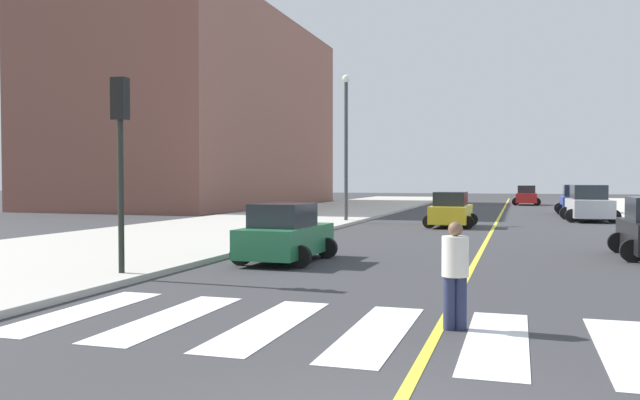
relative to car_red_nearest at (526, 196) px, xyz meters
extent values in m
cube|color=#B2ADA3|center=(-14.05, -38.29, -0.78)|extent=(10.00, 120.00, 0.15)
cube|color=silver|center=(-8.15, -54.29, -0.85)|extent=(0.90, 4.00, 0.01)
cube|color=silver|center=(-6.35, -54.29, -0.85)|extent=(0.90, 4.00, 0.01)
cube|color=silver|center=(-4.55, -54.29, -0.85)|extent=(0.90, 4.00, 0.01)
cube|color=silver|center=(-2.75, -54.29, -0.85)|extent=(0.90, 4.00, 0.01)
cube|color=silver|center=(-0.95, -54.29, -0.85)|extent=(0.90, 4.00, 0.01)
cube|color=silver|center=(0.85, -54.29, -0.85)|extent=(0.90, 4.00, 0.01)
cube|color=yellow|center=(-1.85, -18.29, -0.85)|extent=(0.16, 80.00, 0.01)
cube|color=brown|center=(-28.78, -9.57, 7.69)|extent=(16.00, 32.00, 17.10)
cube|color=red|center=(0.00, -0.06, -0.19)|extent=(1.91, 4.13, 0.88)
cube|color=#1E2328|center=(0.00, 0.18, 0.61)|extent=(1.59, 2.07, 0.74)
cylinder|color=black|center=(-0.96, -1.32, -0.53)|extent=(0.67, 0.22, 0.66)
cylinder|color=black|center=(0.93, -1.35, -0.53)|extent=(0.67, 0.22, 0.66)
cylinder|color=black|center=(-0.93, 1.22, -0.53)|extent=(0.67, 0.22, 0.66)
cylinder|color=black|center=(0.96, 1.20, -0.53)|extent=(0.67, 0.22, 0.66)
cube|color=#236B42|center=(-7.10, -46.45, -0.24)|extent=(1.81, 3.84, 0.81)
cube|color=#1E2328|center=(-7.11, -46.68, 0.49)|extent=(1.49, 1.93, 0.69)
cylinder|color=black|center=(-6.20, -45.30, -0.55)|extent=(0.62, 0.21, 0.61)
cylinder|color=black|center=(-7.95, -45.26, -0.55)|extent=(0.62, 0.21, 0.61)
cylinder|color=black|center=(-6.26, -47.65, -0.55)|extent=(0.62, 0.21, 0.61)
cylinder|color=black|center=(-8.01, -47.61, -0.55)|extent=(0.62, 0.21, 0.61)
cube|color=#2D479E|center=(3.13, -16.73, -0.11)|extent=(2.10, 4.57, 0.97)
cube|color=#1E2328|center=(3.13, -16.46, 0.76)|extent=(1.75, 2.29, 0.82)
cylinder|color=black|center=(2.06, -18.13, -0.49)|extent=(0.74, 0.25, 0.74)
cylinder|color=black|center=(4.16, -18.15, -0.49)|extent=(0.74, 0.25, 0.74)
cylinder|color=black|center=(2.09, -15.31, -0.49)|extent=(0.74, 0.25, 0.74)
cylinder|color=black|center=(4.19, -15.33, -0.49)|extent=(0.74, 0.25, 0.74)
cube|color=#B7B7BC|center=(3.17, -24.11, -0.10)|extent=(2.30, 4.73, 0.99)
cube|color=#1E2328|center=(3.16, -23.83, 0.80)|extent=(1.87, 2.40, 0.84)
cylinder|color=black|center=(2.16, -25.59, -0.48)|extent=(0.76, 0.28, 0.75)
cylinder|color=black|center=(4.30, -25.50, -0.48)|extent=(0.76, 0.28, 0.75)
cylinder|color=black|center=(2.03, -22.72, -0.48)|extent=(0.76, 0.28, 0.75)
cylinder|color=black|center=(4.18, -22.62, -0.48)|extent=(0.76, 0.28, 0.75)
cylinder|color=black|center=(2.46, -43.73, -0.53)|extent=(0.67, 0.22, 0.67)
cylinder|color=black|center=(2.45, -41.17, -0.53)|extent=(0.67, 0.22, 0.67)
cube|color=gold|center=(-3.92, -30.99, -0.21)|extent=(1.84, 3.98, 0.85)
cube|color=#1E2328|center=(-3.92, -31.23, 0.55)|extent=(1.53, 2.00, 0.72)
cylinder|color=black|center=(-2.99, -29.78, -0.54)|extent=(0.64, 0.22, 0.64)
cylinder|color=black|center=(-4.82, -29.75, -0.54)|extent=(0.64, 0.22, 0.64)
cylinder|color=black|center=(-3.02, -32.23, -0.54)|extent=(0.64, 0.22, 0.64)
cylinder|color=black|center=(-4.85, -32.21, -0.54)|extent=(0.64, 0.22, 0.64)
cylinder|color=black|center=(-9.72, -50.73, 1.11)|extent=(0.14, 0.14, 3.64)
cube|color=black|center=(-9.72, -50.73, 3.43)|extent=(0.36, 0.28, 1.00)
sphere|color=red|center=(-9.72, -50.55, 3.73)|extent=(0.18, 0.18, 0.18)
sphere|color=orange|center=(-9.72, -50.55, 3.43)|extent=(0.18, 0.18, 0.18)
sphere|color=green|center=(-9.72, -50.55, 3.13)|extent=(0.18, 0.18, 0.18)
cylinder|color=#232847|center=(-1.69, -53.75, -0.43)|extent=(0.19, 0.19, 0.85)
cylinder|color=#232847|center=(-1.52, -53.70, -0.43)|extent=(0.19, 0.19, 0.85)
cylinder|color=beige|center=(-1.61, -53.73, 0.31)|extent=(0.42, 0.42, 0.64)
sphere|color=brown|center=(-1.61, -53.73, 0.74)|extent=(0.23, 0.23, 0.23)
cylinder|color=#38383D|center=(-9.77, -29.50, 3.10)|extent=(0.20, 0.20, 7.61)
sphere|color=silver|center=(-9.77, -29.50, 7.05)|extent=(0.44, 0.44, 0.44)
camera|label=1|loc=(-0.65, -64.12, 1.51)|focal=36.53mm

